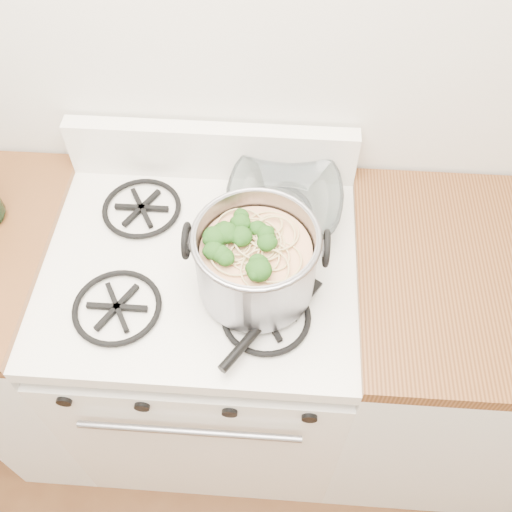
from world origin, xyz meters
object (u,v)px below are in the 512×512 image
at_px(gas_range, 212,350).
at_px(stock_pot, 256,261).
at_px(glass_bowl, 284,207).
at_px(spatula, 293,288).

xyz_separation_m(gas_range, stock_pot, (0.14, -0.07, 0.57)).
distance_m(stock_pot, glass_bowl, 0.24).
distance_m(spatula, glass_bowl, 0.24).
height_order(gas_range, spatula, spatula).
bearing_deg(spatula, stock_pot, -156.44).
xyz_separation_m(spatula, glass_bowl, (-0.03, 0.24, 0.00)).
bearing_deg(glass_bowl, spatula, -82.90).
distance_m(stock_pot, spatula, 0.12).
bearing_deg(gas_range, glass_bowl, 39.03).
bearing_deg(spatula, glass_bowl, 130.90).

